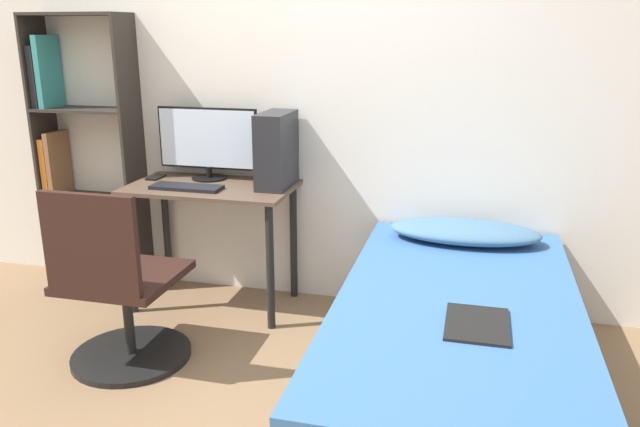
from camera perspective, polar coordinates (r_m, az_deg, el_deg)
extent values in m
cube|color=silver|center=(3.71, -2.70, 10.94)|extent=(8.00, 0.05, 2.50)
cube|color=brown|center=(3.66, -9.94, 2.38)|extent=(0.95, 0.55, 0.02)
cylinder|color=black|center=(3.77, -17.00, -3.59)|extent=(0.04, 0.04, 0.72)
cylinder|color=black|center=(3.42, -4.58, -4.95)|extent=(0.04, 0.04, 0.72)
cylinder|color=black|center=(4.14, -13.85, -1.55)|extent=(0.04, 0.04, 0.72)
cylinder|color=black|center=(3.82, -2.43, -2.57)|extent=(0.04, 0.04, 0.72)
cube|color=#2D2823|center=(4.37, -23.71, 5.14)|extent=(0.02, 0.25, 1.70)
cube|color=#2D2823|center=(4.02, -16.63, 4.97)|extent=(0.02, 0.25, 1.70)
cube|color=#2D2823|center=(4.42, -19.23, -5.69)|extent=(0.60, 0.25, 0.02)
cube|color=#2D2823|center=(4.25, -19.94, 1.36)|extent=(0.60, 0.25, 0.02)
cube|color=#2D2823|center=(4.15, -20.70, 8.87)|extent=(0.60, 0.25, 0.02)
cube|color=#2D2823|center=(4.12, -21.52, 16.62)|extent=(0.60, 0.25, 0.02)
cube|color=black|center=(4.50, -22.46, -2.56)|extent=(0.03, 0.22, 0.44)
cube|color=brown|center=(4.48, -22.01, -2.77)|extent=(0.04, 0.22, 0.41)
cube|color=orange|center=(4.36, -23.19, 4.02)|extent=(0.04, 0.22, 0.37)
cube|color=brown|center=(4.34, -22.79, 4.26)|extent=(0.03, 0.22, 0.41)
cube|color=black|center=(4.29, -24.03, 11.37)|extent=(0.04, 0.22, 0.37)
cube|color=teal|center=(4.26, -23.57, 11.81)|extent=(0.04, 0.22, 0.43)
cylinder|color=black|center=(3.40, -16.82, -12.25)|extent=(0.60, 0.60, 0.03)
cylinder|color=black|center=(3.30, -17.12, -9.04)|extent=(0.05, 0.05, 0.39)
cube|color=black|center=(3.22, -17.44, -5.56)|extent=(0.52, 0.52, 0.04)
cube|color=black|center=(2.95, -20.27, -2.66)|extent=(0.47, 0.04, 0.46)
cube|color=#4C3D2D|center=(2.90, 12.05, -14.82)|extent=(1.04, 2.04, 0.23)
cube|color=#38669E|center=(2.78, 12.38, -10.25)|extent=(1.01, 2.00, 0.28)
ellipsoid|color=teal|center=(3.41, 13.09, -1.62)|extent=(0.79, 0.36, 0.11)
cube|color=black|center=(2.50, 14.17, -9.77)|extent=(0.24, 0.32, 0.01)
cylinder|color=black|center=(3.82, -10.07, 3.22)|extent=(0.21, 0.21, 0.01)
cylinder|color=black|center=(3.82, -10.10, 3.77)|extent=(0.04, 0.04, 0.07)
cube|color=black|center=(3.78, -10.22, 6.78)|extent=(0.62, 0.01, 0.36)
cube|color=silver|center=(3.77, -10.27, 6.76)|extent=(0.60, 0.01, 0.34)
cube|color=black|center=(3.60, -12.11, 2.36)|extent=(0.41, 0.14, 0.02)
cube|color=#232328|center=(3.55, -4.00, 5.83)|extent=(0.16, 0.35, 0.42)
cube|color=black|center=(3.91, -14.76, 3.22)|extent=(0.07, 0.14, 0.01)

